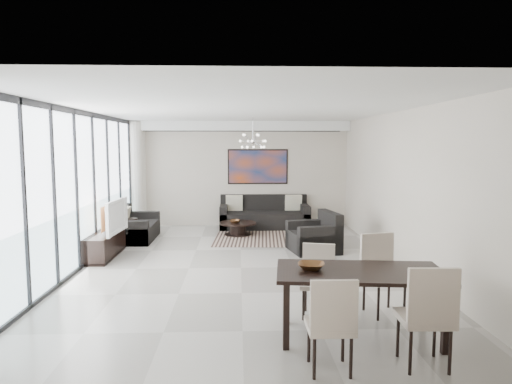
{
  "coord_description": "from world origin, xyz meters",
  "views": [
    {
      "loc": [
        -0.04,
        -8.24,
        2.28
      ],
      "look_at": [
        0.34,
        1.52,
        1.25
      ],
      "focal_mm": 32.0,
      "sensor_mm": 36.0,
      "label": 1
    }
  ],
  "objects_px": {
    "coffee_table": "(238,228)",
    "sofa_main": "(264,217)",
    "television": "(111,216)",
    "tv_console": "(105,245)",
    "dining_table": "(360,278)"
  },
  "relations": [
    {
      "from": "sofa_main",
      "to": "tv_console",
      "type": "distance_m",
      "value": 4.63
    },
    {
      "from": "tv_console",
      "to": "coffee_table",
      "type": "bearing_deg",
      "value": 37.81
    },
    {
      "from": "coffee_table",
      "to": "dining_table",
      "type": "bearing_deg",
      "value": -76.84
    },
    {
      "from": "tv_console",
      "to": "television",
      "type": "relative_size",
      "value": 1.36
    },
    {
      "from": "sofa_main",
      "to": "dining_table",
      "type": "distance_m",
      "value": 7.22
    },
    {
      "from": "television",
      "to": "dining_table",
      "type": "xyz_separation_m",
      "value": [
        3.98,
        -4.01,
        -0.11
      ]
    },
    {
      "from": "coffee_table",
      "to": "tv_console",
      "type": "relative_size",
      "value": 0.58
    },
    {
      "from": "coffee_table",
      "to": "sofa_main",
      "type": "height_order",
      "value": "sofa_main"
    },
    {
      "from": "tv_console",
      "to": "television",
      "type": "height_order",
      "value": "television"
    },
    {
      "from": "tv_console",
      "to": "television",
      "type": "distance_m",
      "value": 0.61
    },
    {
      "from": "sofa_main",
      "to": "tv_console",
      "type": "xyz_separation_m",
      "value": [
        -3.42,
        -3.13,
        -0.05
      ]
    },
    {
      "from": "coffee_table",
      "to": "television",
      "type": "distance_m",
      "value": 3.38
    },
    {
      "from": "sofa_main",
      "to": "television",
      "type": "bearing_deg",
      "value": -135.82
    },
    {
      "from": "tv_console",
      "to": "dining_table",
      "type": "relative_size",
      "value": 0.78
    },
    {
      "from": "coffee_table",
      "to": "sofa_main",
      "type": "relative_size",
      "value": 0.38
    }
  ]
}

